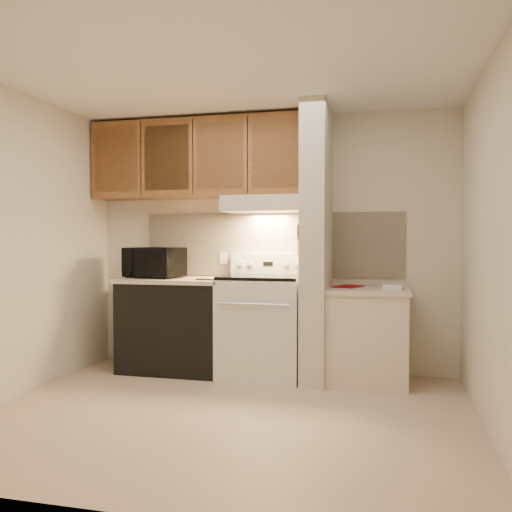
% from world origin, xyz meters
% --- Properties ---
extents(floor, '(3.60, 3.60, 0.00)m').
position_xyz_m(floor, '(0.00, 0.00, 0.00)').
color(floor, '#C6AC94').
rests_on(floor, ground).
extents(ceiling, '(3.60, 3.60, 0.00)m').
position_xyz_m(ceiling, '(0.00, 0.00, 2.50)').
color(ceiling, white).
rests_on(ceiling, wall_back).
extents(wall_back, '(3.60, 2.50, 0.02)m').
position_xyz_m(wall_back, '(0.00, 1.50, 1.25)').
color(wall_back, beige).
rests_on(wall_back, floor).
extents(wall_left, '(0.02, 3.00, 2.50)m').
position_xyz_m(wall_left, '(-1.80, 0.00, 1.25)').
color(wall_left, beige).
rests_on(wall_left, floor).
extents(wall_right, '(0.02, 3.00, 2.50)m').
position_xyz_m(wall_right, '(1.80, 0.00, 1.25)').
color(wall_right, beige).
rests_on(wall_right, floor).
extents(backsplash, '(2.60, 0.02, 0.63)m').
position_xyz_m(backsplash, '(0.00, 1.49, 1.24)').
color(backsplash, beige).
rests_on(backsplash, wall_back).
extents(range_body, '(0.76, 0.65, 0.92)m').
position_xyz_m(range_body, '(0.00, 1.16, 0.46)').
color(range_body, silver).
rests_on(range_body, floor).
extents(oven_window, '(0.50, 0.01, 0.30)m').
position_xyz_m(oven_window, '(0.00, 0.84, 0.50)').
color(oven_window, black).
rests_on(oven_window, range_body).
extents(oven_handle, '(0.65, 0.02, 0.02)m').
position_xyz_m(oven_handle, '(0.00, 0.80, 0.72)').
color(oven_handle, silver).
rests_on(oven_handle, range_body).
extents(cooktop, '(0.74, 0.64, 0.03)m').
position_xyz_m(cooktop, '(0.00, 1.16, 0.94)').
color(cooktop, black).
rests_on(cooktop, range_body).
extents(range_backguard, '(0.76, 0.08, 0.20)m').
position_xyz_m(range_backguard, '(0.00, 1.44, 1.05)').
color(range_backguard, silver).
rests_on(range_backguard, range_body).
extents(range_display, '(0.10, 0.01, 0.04)m').
position_xyz_m(range_display, '(0.00, 1.40, 1.05)').
color(range_display, black).
rests_on(range_display, range_backguard).
extents(range_knob_left_outer, '(0.05, 0.02, 0.05)m').
position_xyz_m(range_knob_left_outer, '(-0.28, 1.40, 1.05)').
color(range_knob_left_outer, silver).
rests_on(range_knob_left_outer, range_backguard).
extents(range_knob_left_inner, '(0.05, 0.02, 0.05)m').
position_xyz_m(range_knob_left_inner, '(-0.18, 1.40, 1.05)').
color(range_knob_left_inner, silver).
rests_on(range_knob_left_inner, range_backguard).
extents(range_knob_right_inner, '(0.05, 0.02, 0.05)m').
position_xyz_m(range_knob_right_inner, '(0.18, 1.40, 1.05)').
color(range_knob_right_inner, silver).
rests_on(range_knob_right_inner, range_backguard).
extents(range_knob_right_outer, '(0.05, 0.02, 0.05)m').
position_xyz_m(range_knob_right_outer, '(0.28, 1.40, 1.05)').
color(range_knob_right_outer, silver).
rests_on(range_knob_right_outer, range_backguard).
extents(dishwasher_front, '(1.00, 0.63, 0.87)m').
position_xyz_m(dishwasher_front, '(-0.88, 1.17, 0.43)').
color(dishwasher_front, black).
rests_on(dishwasher_front, floor).
extents(left_countertop, '(1.04, 0.67, 0.04)m').
position_xyz_m(left_countertop, '(-0.88, 1.17, 0.89)').
color(left_countertop, beige).
rests_on(left_countertop, dishwasher_front).
extents(spoon_rest, '(0.20, 0.07, 0.01)m').
position_xyz_m(spoon_rest, '(-0.48, 0.97, 0.92)').
color(spoon_rest, black).
rests_on(spoon_rest, left_countertop).
extents(teal_jar, '(0.11, 0.11, 0.10)m').
position_xyz_m(teal_jar, '(-1.23, 1.10, 0.96)').
color(teal_jar, '#216362').
rests_on(teal_jar, left_countertop).
extents(outlet, '(0.08, 0.01, 0.12)m').
position_xyz_m(outlet, '(-0.48, 1.48, 1.10)').
color(outlet, beige).
rests_on(outlet, backsplash).
extents(microwave, '(0.60, 0.46, 0.30)m').
position_xyz_m(microwave, '(-1.10, 1.16, 1.06)').
color(microwave, black).
rests_on(microwave, left_countertop).
extents(partition_pillar, '(0.22, 0.70, 2.50)m').
position_xyz_m(partition_pillar, '(0.51, 1.15, 1.25)').
color(partition_pillar, beige).
rests_on(partition_pillar, floor).
extents(pillar_trim, '(0.01, 0.70, 0.04)m').
position_xyz_m(pillar_trim, '(0.39, 1.15, 1.30)').
color(pillar_trim, brown).
rests_on(pillar_trim, partition_pillar).
extents(knife_strip, '(0.02, 0.42, 0.04)m').
position_xyz_m(knife_strip, '(0.39, 1.10, 1.32)').
color(knife_strip, black).
rests_on(knife_strip, partition_pillar).
extents(knife_blade_a, '(0.01, 0.03, 0.16)m').
position_xyz_m(knife_blade_a, '(0.38, 0.93, 1.22)').
color(knife_blade_a, silver).
rests_on(knife_blade_a, knife_strip).
extents(knife_handle_a, '(0.02, 0.02, 0.10)m').
position_xyz_m(knife_handle_a, '(0.38, 0.93, 1.37)').
color(knife_handle_a, black).
rests_on(knife_handle_a, knife_strip).
extents(knife_blade_b, '(0.01, 0.04, 0.18)m').
position_xyz_m(knife_blade_b, '(0.38, 1.01, 1.21)').
color(knife_blade_b, silver).
rests_on(knife_blade_b, knife_strip).
extents(knife_handle_b, '(0.02, 0.02, 0.10)m').
position_xyz_m(knife_handle_b, '(0.38, 1.01, 1.37)').
color(knife_handle_b, black).
rests_on(knife_handle_b, knife_strip).
extents(knife_blade_c, '(0.01, 0.04, 0.20)m').
position_xyz_m(knife_blade_c, '(0.38, 1.11, 1.20)').
color(knife_blade_c, silver).
rests_on(knife_blade_c, knife_strip).
extents(knife_handle_c, '(0.02, 0.02, 0.10)m').
position_xyz_m(knife_handle_c, '(0.38, 1.09, 1.37)').
color(knife_handle_c, black).
rests_on(knife_handle_c, knife_strip).
extents(knife_blade_d, '(0.01, 0.04, 0.16)m').
position_xyz_m(knife_blade_d, '(0.38, 1.17, 1.22)').
color(knife_blade_d, silver).
rests_on(knife_blade_d, knife_strip).
extents(knife_handle_d, '(0.02, 0.02, 0.10)m').
position_xyz_m(knife_handle_d, '(0.38, 1.18, 1.37)').
color(knife_handle_d, black).
rests_on(knife_handle_d, knife_strip).
extents(knife_blade_e, '(0.01, 0.04, 0.18)m').
position_xyz_m(knife_blade_e, '(0.38, 1.26, 1.21)').
color(knife_blade_e, silver).
rests_on(knife_blade_e, knife_strip).
extents(knife_handle_e, '(0.02, 0.02, 0.10)m').
position_xyz_m(knife_handle_e, '(0.38, 1.25, 1.37)').
color(knife_handle_e, black).
rests_on(knife_handle_e, knife_strip).
extents(oven_mitt, '(0.03, 0.09, 0.22)m').
position_xyz_m(oven_mitt, '(0.38, 1.32, 1.19)').
color(oven_mitt, slate).
rests_on(oven_mitt, partition_pillar).
extents(right_cab_base, '(0.70, 0.60, 0.81)m').
position_xyz_m(right_cab_base, '(0.97, 1.15, 0.40)').
color(right_cab_base, beige).
rests_on(right_cab_base, floor).
extents(right_countertop, '(0.74, 0.64, 0.04)m').
position_xyz_m(right_countertop, '(0.97, 1.15, 0.83)').
color(right_countertop, beige).
rests_on(right_countertop, right_cab_base).
extents(red_folder, '(0.30, 0.34, 0.01)m').
position_xyz_m(red_folder, '(0.79, 1.25, 0.85)').
color(red_folder, '#95090D').
rests_on(red_folder, right_countertop).
extents(white_box, '(0.18, 0.14, 0.04)m').
position_xyz_m(white_box, '(1.19, 1.05, 0.87)').
color(white_box, white).
rests_on(white_box, right_countertop).
extents(range_hood, '(0.78, 0.44, 0.15)m').
position_xyz_m(range_hood, '(0.00, 1.28, 1.62)').
color(range_hood, beige).
rests_on(range_hood, upper_cabinets).
extents(hood_lip, '(0.78, 0.04, 0.06)m').
position_xyz_m(hood_lip, '(0.00, 1.07, 1.58)').
color(hood_lip, beige).
rests_on(hood_lip, range_hood).
extents(upper_cabinets, '(2.18, 0.33, 0.77)m').
position_xyz_m(upper_cabinets, '(-0.69, 1.32, 2.08)').
color(upper_cabinets, brown).
rests_on(upper_cabinets, wall_back).
extents(cab_door_a, '(0.46, 0.01, 0.63)m').
position_xyz_m(cab_door_a, '(-1.51, 1.17, 2.08)').
color(cab_door_a, brown).
rests_on(cab_door_a, upper_cabinets).
extents(cab_gap_a, '(0.01, 0.01, 0.73)m').
position_xyz_m(cab_gap_a, '(-1.23, 1.16, 2.08)').
color(cab_gap_a, black).
rests_on(cab_gap_a, upper_cabinets).
extents(cab_door_b, '(0.46, 0.01, 0.63)m').
position_xyz_m(cab_door_b, '(-0.96, 1.17, 2.08)').
color(cab_door_b, brown).
rests_on(cab_door_b, upper_cabinets).
extents(cab_gap_b, '(0.01, 0.01, 0.73)m').
position_xyz_m(cab_gap_b, '(-0.69, 1.16, 2.08)').
color(cab_gap_b, black).
rests_on(cab_gap_b, upper_cabinets).
extents(cab_door_c, '(0.46, 0.01, 0.63)m').
position_xyz_m(cab_door_c, '(-0.42, 1.17, 2.08)').
color(cab_door_c, brown).
rests_on(cab_door_c, upper_cabinets).
extents(cab_gap_c, '(0.01, 0.01, 0.73)m').
position_xyz_m(cab_gap_c, '(-0.14, 1.16, 2.08)').
color(cab_gap_c, black).
rests_on(cab_gap_c, upper_cabinets).
extents(cab_door_d, '(0.46, 0.01, 0.63)m').
position_xyz_m(cab_door_d, '(0.13, 1.17, 2.08)').
color(cab_door_d, brown).
rests_on(cab_door_d, upper_cabinets).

